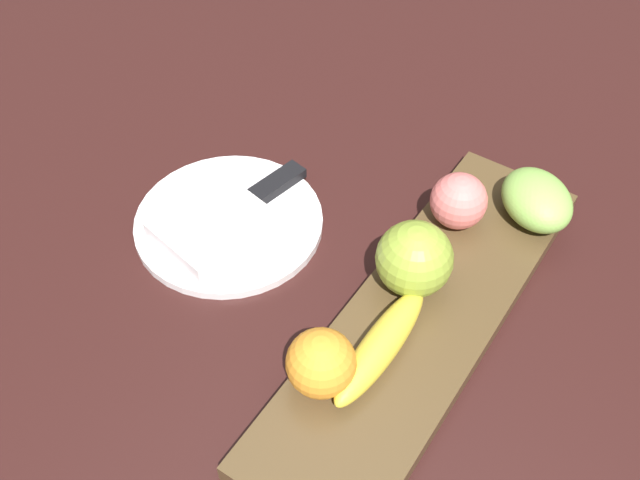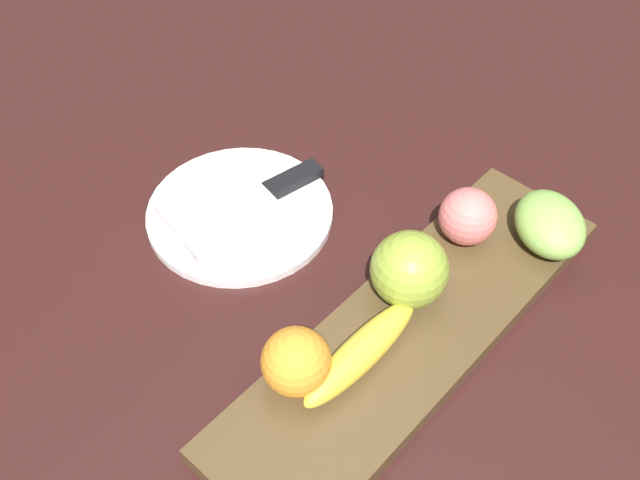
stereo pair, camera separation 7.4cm
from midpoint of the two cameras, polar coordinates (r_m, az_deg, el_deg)
name	(u,v)px [view 2 (the right image)]	position (r m, az deg, el deg)	size (l,w,h in m)	color
ground_plane	(421,300)	(0.77, 10.51, -4.74)	(2.40, 2.40, 0.00)	black
fruit_tray	(412,330)	(0.74, 10.00, -7.02)	(0.47, 0.13, 0.02)	#4D3A22
apple	(409,270)	(0.72, 9.82, -2.42)	(0.08, 0.08, 0.08)	#8CA937
banana	(361,352)	(0.68, 6.34, -8.69)	(0.15, 0.03, 0.03)	yellow
orange_near_apple	(296,362)	(0.66, 1.44, -9.50)	(0.06, 0.06, 0.06)	orange
peach	(468,216)	(0.79, 13.92, 1.61)	(0.06, 0.06, 0.06)	#E3706C
grape_bunch	(550,224)	(0.81, 19.72, 1.00)	(0.09, 0.07, 0.05)	#86BA51
dinner_plate	(240,213)	(0.83, -3.62, 1.96)	(0.21, 0.21, 0.01)	white
folded_napkin	(221,215)	(0.81, -4.97, 1.79)	(0.11, 0.09, 0.02)	white
knife	(275,189)	(0.85, -0.93, 3.78)	(0.18, 0.06, 0.01)	silver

